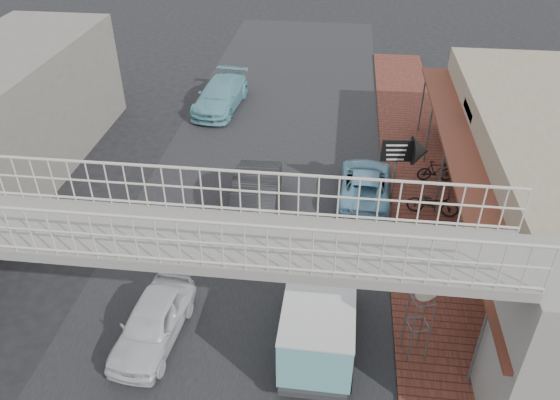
% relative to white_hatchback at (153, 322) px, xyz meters
% --- Properties ---
extents(ground, '(120.00, 120.00, 0.00)m').
position_rel_white_hatchback_xyz_m(ground, '(2.02, 2.44, -0.65)').
color(ground, black).
rests_on(ground, ground).
extents(road_strip, '(10.00, 60.00, 0.01)m').
position_rel_white_hatchback_xyz_m(road_strip, '(2.02, 2.44, -0.65)').
color(road_strip, black).
rests_on(road_strip, ground).
extents(sidewalk, '(3.00, 40.00, 0.10)m').
position_rel_white_hatchback_xyz_m(sidewalk, '(8.52, 5.44, -0.60)').
color(sidewalk, brown).
rests_on(sidewalk, ground).
extents(footbridge, '(16.40, 2.40, 6.34)m').
position_rel_white_hatchback_xyz_m(footbridge, '(2.02, -1.56, 2.53)').
color(footbridge, gray).
rests_on(footbridge, ground).
extents(building_far_left, '(5.00, 14.00, 5.00)m').
position_rel_white_hatchback_xyz_m(building_far_left, '(-8.98, 8.44, 1.85)').
color(building_far_left, gray).
rests_on(building_far_left, ground).
extents(white_hatchback, '(1.89, 3.95, 1.30)m').
position_rel_white_hatchback_xyz_m(white_hatchback, '(0.00, 0.00, 0.00)').
color(white_hatchback, silver).
rests_on(white_hatchback, ground).
extents(dark_sedan, '(1.93, 5.00, 1.63)m').
position_rel_white_hatchback_xyz_m(dark_sedan, '(2.02, 6.31, 0.16)').
color(dark_sedan, black).
rests_on(dark_sedan, ground).
extents(angkot_curb, '(2.21, 4.44, 1.21)m').
position_rel_white_hatchback_xyz_m(angkot_curb, '(6.22, 8.31, -0.05)').
color(angkot_curb, '#75AFCB').
rests_on(angkot_curb, ground).
extents(angkot_far, '(2.54, 5.25, 1.47)m').
position_rel_white_hatchback_xyz_m(angkot_far, '(-1.38, 16.08, 0.09)').
color(angkot_far, '#6EB3BE').
rests_on(angkot_far, ground).
extents(angkot_van, '(2.05, 4.38, 2.13)m').
position_rel_white_hatchback_xyz_m(angkot_van, '(4.80, 0.29, 0.70)').
color(angkot_van, black).
rests_on(angkot_van, ground).
extents(motorcycle_near, '(2.05, 1.00, 1.03)m').
position_rel_white_hatchback_xyz_m(motorcycle_near, '(8.78, 7.22, -0.04)').
color(motorcycle_near, black).
rests_on(motorcycle_near, sidewalk).
extents(motorcycle_far, '(1.59, 0.57, 0.94)m').
position_rel_white_hatchback_xyz_m(motorcycle_far, '(9.20, 9.74, -0.08)').
color(motorcycle_far, black).
rests_on(motorcycle_far, sidewalk).
extents(street_clock, '(0.73, 0.67, 2.84)m').
position_rel_white_hatchback_xyz_m(street_clock, '(7.50, 0.21, 1.80)').
color(street_clock, '#59595B').
rests_on(street_clock, sidewalk).
extents(arrow_sign, '(1.79, 1.15, 3.03)m').
position_rel_white_hatchback_xyz_m(arrow_sign, '(7.96, 7.67, 1.90)').
color(arrow_sign, '#59595B').
rests_on(arrow_sign, sidewalk).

